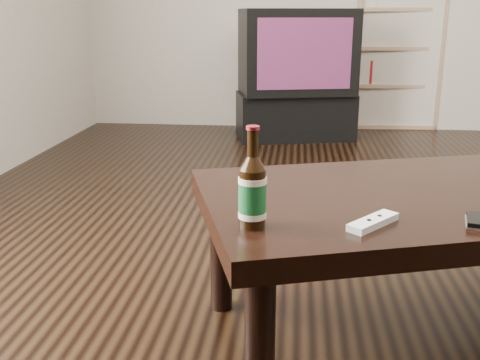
# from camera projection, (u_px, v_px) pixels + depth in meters

# --- Properties ---
(floor) EXTENTS (5.00, 6.00, 0.01)m
(floor) POSITION_uv_depth(u_px,v_px,m) (469.00, 287.00, 2.09)
(floor) COLOR black
(floor) RESTS_ON ground
(tv_stand) EXTENTS (0.99, 0.65, 0.36)m
(tv_stand) POSITION_uv_depth(u_px,v_px,m) (295.00, 116.00, 4.53)
(tv_stand) COLOR black
(tv_stand) RESTS_ON floor
(tv) EXTENTS (0.96, 0.72, 0.65)m
(tv) POSITION_uv_depth(u_px,v_px,m) (297.00, 52.00, 4.38)
(tv) COLOR black
(tv) RESTS_ON tv_stand
(bookshelf) EXTENTS (0.76, 0.38, 1.37)m
(bookshelf) POSITION_uv_depth(u_px,v_px,m) (394.00, 44.00, 4.89)
(bookshelf) COLOR #9E795F
(bookshelf) RESTS_ON floor
(coffee_table) EXTENTS (1.43, 1.08, 0.47)m
(coffee_table) POSITION_uv_depth(u_px,v_px,m) (419.00, 212.00, 1.66)
(coffee_table) COLOR black
(coffee_table) RESTS_ON floor
(beer_bottle) EXTENTS (0.09, 0.09, 0.25)m
(beer_bottle) POSITION_uv_depth(u_px,v_px,m) (252.00, 192.00, 1.35)
(beer_bottle) COLOR black
(beer_bottle) RESTS_ON coffee_table
(phone) EXTENTS (0.07, 0.11, 0.02)m
(phone) POSITION_uv_depth(u_px,v_px,m) (477.00, 221.00, 1.38)
(phone) COLOR silver
(phone) RESTS_ON coffee_table
(remote) EXTENTS (0.14, 0.15, 0.02)m
(remote) POSITION_uv_depth(u_px,v_px,m) (373.00, 222.00, 1.38)
(remote) COLOR silver
(remote) RESTS_ON coffee_table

